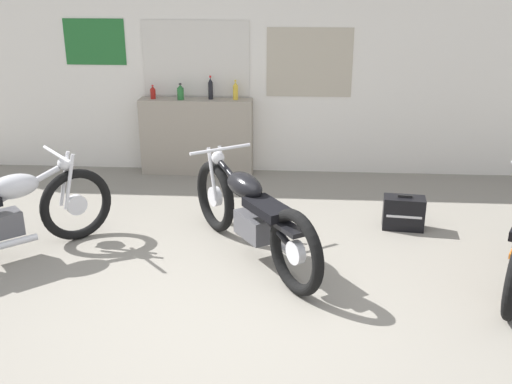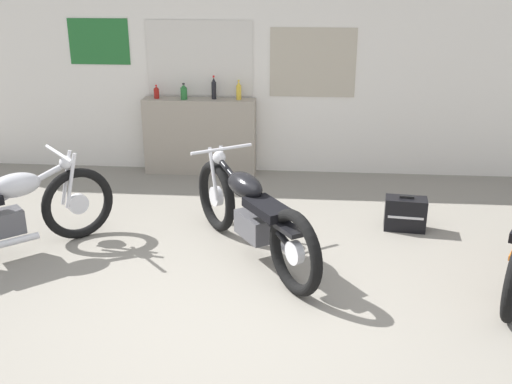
% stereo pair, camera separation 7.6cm
% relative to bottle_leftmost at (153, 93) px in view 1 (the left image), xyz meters
% --- Properties ---
extents(ground_plane, '(24.00, 24.00, 0.00)m').
position_rel_bottle_leftmost_xyz_m(ground_plane, '(1.29, -3.34, -1.05)').
color(ground_plane, gray).
extents(wall_back, '(10.00, 0.07, 2.80)m').
position_rel_bottle_leftmost_xyz_m(wall_back, '(1.28, 0.19, 0.35)').
color(wall_back, silver).
rests_on(wall_back, ground_plane).
extents(sill_counter, '(1.44, 0.28, 0.98)m').
position_rel_bottle_leftmost_xyz_m(sill_counter, '(0.54, 0.01, -0.56)').
color(sill_counter, gray).
rests_on(sill_counter, ground_plane).
extents(bottle_leftmost, '(0.07, 0.07, 0.17)m').
position_rel_bottle_leftmost_xyz_m(bottle_leftmost, '(0.00, 0.00, 0.00)').
color(bottle_leftmost, maroon).
rests_on(bottle_leftmost, sill_counter).
extents(bottle_left_center, '(0.08, 0.08, 0.20)m').
position_rel_bottle_leftmost_xyz_m(bottle_left_center, '(0.36, -0.03, 0.01)').
color(bottle_left_center, '#23662D').
rests_on(bottle_left_center, sill_counter).
extents(bottle_center, '(0.06, 0.06, 0.30)m').
position_rel_bottle_leftmost_xyz_m(bottle_center, '(0.73, 0.02, 0.05)').
color(bottle_center, black).
rests_on(bottle_center, sill_counter).
extents(bottle_right_center, '(0.06, 0.06, 0.25)m').
position_rel_bottle_leftmost_xyz_m(bottle_right_center, '(1.05, 0.02, 0.03)').
color(bottle_right_center, gold).
rests_on(bottle_right_center, sill_counter).
extents(motorcycle_silver, '(1.57, 1.43, 0.91)m').
position_rel_bottle_leftmost_xyz_m(motorcycle_silver, '(-0.79, -2.57, -0.62)').
color(motorcycle_silver, black).
rests_on(motorcycle_silver, ground_plane).
extents(motorcycle_black, '(1.31, 1.88, 0.91)m').
position_rel_bottle_leftmost_xyz_m(motorcycle_black, '(1.43, -2.42, -0.62)').
color(motorcycle_black, black).
rests_on(motorcycle_black, ground_plane).
extents(hard_case_black, '(0.43, 0.26, 0.36)m').
position_rel_bottle_leftmost_xyz_m(hard_case_black, '(2.94, -1.65, -0.88)').
color(hard_case_black, black).
rests_on(hard_case_black, ground_plane).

